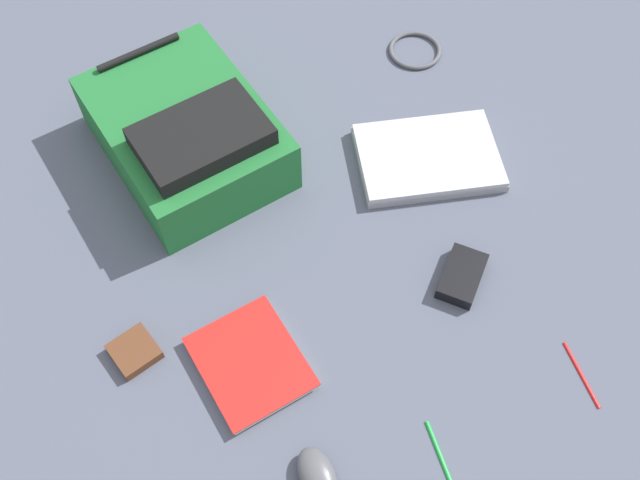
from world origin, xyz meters
TOP-DOWN VIEW (x-y plane):
  - ground_plane at (0.00, 0.00)m, footprint 3.63×3.63m
  - backpack at (-0.22, 0.32)m, footprint 0.43×0.52m
  - laptop at (0.29, 0.11)m, footprint 0.36×0.28m
  - book_comic at (-0.24, -0.23)m, footprint 0.23×0.26m
  - computer_mouse at (-0.19, -0.48)m, footprint 0.07×0.11m
  - cable_coil at (0.41, 0.45)m, footprint 0.14×0.14m
  - power_brick at (0.23, -0.20)m, footprint 0.14×0.14m
  - pen_black at (0.36, -0.47)m, footprint 0.01×0.14m
  - pen_blue at (0.03, -0.52)m, footprint 0.01×0.13m
  - earbud_pouch at (-0.45, -0.13)m, footprint 0.11×0.11m

SIDE VIEW (x-z plane):
  - ground_plane at x=0.00m, z-range 0.00..0.00m
  - pen_black at x=0.36m, z-range 0.00..0.01m
  - pen_blue at x=0.03m, z-range 0.00..0.01m
  - cable_coil at x=0.41m, z-range 0.00..0.01m
  - book_comic at x=-0.24m, z-range 0.00..0.02m
  - earbud_pouch at x=-0.45m, z-range 0.00..0.02m
  - laptop at x=0.29m, z-range 0.00..0.03m
  - power_brick at x=0.23m, z-range 0.00..0.03m
  - computer_mouse at x=-0.19m, z-range 0.00..0.04m
  - backpack at x=-0.22m, z-range -0.01..0.17m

